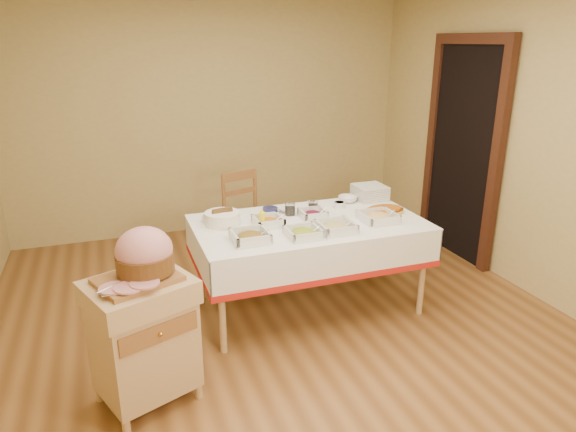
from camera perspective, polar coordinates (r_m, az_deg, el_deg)
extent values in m
plane|color=brown|center=(4.08, -0.21, -12.57)|extent=(5.00, 5.00, 0.00)
plane|color=tan|center=(5.96, -8.43, 10.69)|extent=(4.50, 0.00, 4.50)
plane|color=tan|center=(4.81, 26.17, 7.02)|extent=(0.00, 5.00, 5.00)
cube|color=black|center=(5.48, 18.89, 6.52)|extent=(0.06, 0.90, 2.10)
cube|color=#3E1E13|center=(5.09, 22.14, 5.26)|extent=(0.08, 0.10, 2.10)
cube|color=#3E1E13|center=(5.86, 15.73, 7.58)|extent=(0.08, 0.10, 2.10)
cube|color=#3E1E13|center=(5.36, 20.01, 18.05)|extent=(0.08, 1.10, 0.10)
cube|color=tan|center=(4.11, 2.32, -1.02)|extent=(1.80, 1.00, 0.04)
cylinder|color=tan|center=(3.68, -7.35, -10.10)|extent=(0.05, 0.05, 0.71)
cylinder|color=tan|center=(4.43, -9.76, -5.05)|extent=(0.05, 0.05, 0.71)
cylinder|color=tan|center=(4.28, 14.69, -6.25)|extent=(0.05, 0.05, 0.71)
cylinder|color=tan|center=(4.94, 9.30, -2.44)|extent=(0.05, 0.05, 0.71)
cube|color=white|center=(4.11, 2.32, -0.70)|extent=(1.82, 1.02, 0.01)
cube|color=tan|center=(3.32, -15.66, -13.73)|extent=(0.66, 0.61, 0.57)
cube|color=tan|center=(3.14, -16.24, -8.18)|extent=(0.71, 0.66, 0.14)
cube|color=brown|center=(3.02, -15.62, -12.89)|extent=(0.45, 0.19, 0.11)
sphere|color=gold|center=(3.01, -15.60, -12.99)|extent=(0.03, 0.03, 0.03)
cylinder|color=tan|center=(3.35, -19.18, -20.76)|extent=(0.05, 0.05, 0.10)
cylinder|color=tan|center=(3.66, -19.34, -17.02)|extent=(0.05, 0.05, 0.10)
cylinder|color=tan|center=(3.37, -10.53, -19.73)|extent=(0.05, 0.05, 0.10)
cylinder|color=tan|center=(3.67, -11.58, -16.11)|extent=(0.05, 0.05, 0.10)
cube|color=brown|center=(4.98, -4.18, -0.67)|extent=(0.53, 0.51, 0.03)
cylinder|color=brown|center=(4.83, -4.72, -4.38)|extent=(0.04, 0.04, 0.45)
cylinder|color=brown|center=(5.12, -6.93, -3.09)|extent=(0.04, 0.04, 0.45)
cylinder|color=brown|center=(5.02, -1.25, -3.39)|extent=(0.04, 0.04, 0.45)
cylinder|color=brown|center=(5.30, -3.58, -2.21)|extent=(0.04, 0.04, 0.45)
cylinder|color=brown|center=(4.96, -7.15, 1.92)|extent=(0.04, 0.04, 0.48)
cylinder|color=brown|center=(5.15, -3.68, 2.65)|extent=(0.04, 0.04, 0.48)
cube|color=brown|center=(5.00, -5.45, 4.50)|extent=(0.37, 0.15, 0.09)
cube|color=brown|center=(3.10, -16.39, -6.77)|extent=(0.44, 0.35, 0.03)
ellipsoid|color=#C88185|center=(3.08, -15.70, -3.69)|extent=(0.33, 0.30, 0.28)
cylinder|color=#5A3614|center=(3.11, -15.57, -5.00)|extent=(0.33, 0.33, 0.11)
cube|color=silver|center=(2.93, -17.25, -7.96)|extent=(0.28, 0.12, 0.00)
cylinder|color=silver|center=(3.04, -18.01, -6.97)|extent=(0.32, 0.09, 0.01)
cube|color=silver|center=(3.71, -4.19, -2.69)|extent=(0.26, 0.26, 0.02)
ellipsoid|color=red|center=(3.70, -4.20, -2.33)|extent=(0.20, 0.20, 0.07)
cylinder|color=silver|center=(3.69, -3.25, -2.30)|extent=(0.16, 0.01, 0.11)
cube|color=silver|center=(3.79, 1.72, -2.22)|extent=(0.24, 0.24, 0.01)
ellipsoid|color=gold|center=(3.78, 1.73, -1.90)|extent=(0.18, 0.18, 0.06)
cylinder|color=silver|center=(3.78, 2.61, -1.89)|extent=(0.14, 0.01, 0.10)
cube|color=silver|center=(3.91, 5.36, -1.59)|extent=(0.26, 0.26, 0.02)
ellipsoid|color=tan|center=(3.90, 5.37, -1.25)|extent=(0.20, 0.20, 0.07)
cylinder|color=silver|center=(3.90, 6.30, -1.23)|extent=(0.15, 0.01, 0.11)
cube|color=silver|center=(4.18, 9.97, -0.45)|extent=(0.27, 0.27, 0.01)
ellipsoid|color=#E5BA6C|center=(4.17, 9.99, -0.12)|extent=(0.21, 0.21, 0.07)
cylinder|color=silver|center=(4.18, 10.89, -0.13)|extent=(0.14, 0.01, 0.10)
cube|color=silver|center=(4.02, -2.20, -0.94)|extent=(0.22, 0.22, 0.01)
ellipsoid|color=orange|center=(4.01, -2.21, -0.65)|extent=(0.17, 0.17, 0.06)
cylinder|color=silver|center=(4.01, -1.45, -0.60)|extent=(0.14, 0.01, 0.11)
cube|color=silver|center=(4.20, 2.79, -0.06)|extent=(0.20, 0.20, 0.01)
ellipsoid|color=#580B29|center=(4.20, 2.80, 0.20)|extent=(0.15, 0.15, 0.05)
cylinder|color=silver|center=(4.19, 3.46, 0.24)|extent=(0.13, 0.01, 0.10)
cylinder|color=silver|center=(4.14, -8.67, -0.24)|extent=(0.12, 0.12, 0.06)
cylinder|color=black|center=(4.14, -8.68, -0.01)|extent=(0.10, 0.10, 0.02)
cylinder|color=navy|center=(4.28, -2.00, 0.60)|extent=(0.13, 0.13, 0.05)
cylinder|color=#580B29|center=(4.28, -2.01, 0.82)|extent=(0.10, 0.10, 0.02)
cylinder|color=silver|center=(4.46, 5.72, 1.25)|extent=(0.10, 0.10, 0.05)
cylinder|color=orange|center=(4.46, 5.72, 1.45)|extent=(0.08, 0.08, 0.02)
imported|color=silver|center=(4.33, -0.15, 0.68)|extent=(0.18, 0.18, 0.03)
imported|color=silver|center=(4.62, 6.64, 1.88)|extent=(0.20, 0.20, 0.05)
cylinder|color=silver|center=(4.24, 0.23, 0.78)|extent=(0.08, 0.08, 0.10)
cylinder|color=silver|center=(4.22, 0.23, 1.51)|extent=(0.09, 0.09, 0.01)
cylinder|color=black|center=(4.25, 0.23, 0.60)|extent=(0.07, 0.07, 0.07)
cylinder|color=silver|center=(4.33, 2.81, 1.11)|extent=(0.08, 0.08, 0.10)
cylinder|color=silver|center=(4.31, 2.82, 1.80)|extent=(0.09, 0.09, 0.01)
cylinder|color=black|center=(4.33, 2.81, 0.94)|extent=(0.07, 0.07, 0.07)
cylinder|color=yellow|center=(3.94, -2.89, -0.50)|extent=(0.05, 0.05, 0.13)
cone|color=yellow|center=(3.91, -2.91, 0.60)|extent=(0.03, 0.03, 0.03)
cylinder|color=white|center=(4.06, -7.28, -0.26)|extent=(0.28, 0.28, 0.10)
cube|color=silver|center=(4.74, 9.03, 1.92)|extent=(0.27, 0.27, 0.01)
cube|color=silver|center=(4.73, 9.04, 2.12)|extent=(0.27, 0.27, 0.01)
cube|color=silver|center=(4.73, 9.05, 2.31)|extent=(0.27, 0.27, 0.01)
cube|color=silver|center=(4.72, 9.06, 2.51)|extent=(0.27, 0.27, 0.01)
cube|color=silver|center=(4.72, 9.07, 2.70)|extent=(0.27, 0.27, 0.01)
cube|color=silver|center=(4.71, 9.08, 2.90)|extent=(0.27, 0.27, 0.01)
cube|color=silver|center=(4.71, 9.09, 3.09)|extent=(0.27, 0.27, 0.01)
cube|color=silver|center=(4.70, 9.10, 3.29)|extent=(0.27, 0.27, 0.01)
ellipsoid|color=gold|center=(4.39, 10.71, 0.57)|extent=(0.33, 0.24, 0.03)
ellipsoid|color=#B05A13|center=(4.39, 10.72, 0.71)|extent=(0.28, 0.20, 0.03)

